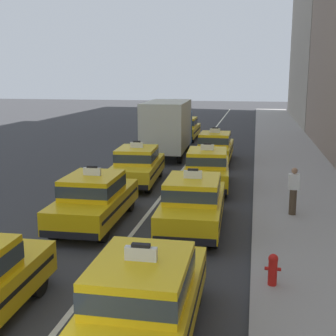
{
  "coord_description": "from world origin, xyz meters",
  "views": [
    {
      "loc": [
        3.57,
        -3.72,
        4.77
      ],
      "look_at": [
        0.38,
        12.65,
        1.3
      ],
      "focal_mm": 48.06,
      "sensor_mm": 36.0,
      "label": 1
    }
  ],
  "objects": [
    {
      "name": "pedestrian_near_crosswalk",
      "position": [
        4.91,
        11.34,
        0.96
      ],
      "size": [
        0.36,
        0.24,
        1.61
      ],
      "color": "#473828",
      "rests_on": "sidewalk_curb"
    },
    {
      "name": "taxi_right_nearest",
      "position": [
        1.74,
        3.36,
        0.88
      ],
      "size": [
        1.87,
        4.58,
        1.96
      ],
      "color": "black",
      "rests_on": "ground"
    },
    {
      "name": "taxi_left_second",
      "position": [
        -1.42,
        9.5,
        0.88
      ],
      "size": [
        1.92,
        4.6,
        1.96
      ],
      "color": "black",
      "rests_on": "ground"
    },
    {
      "name": "fire_hydrant",
      "position": [
        4.08,
        5.89,
        0.55
      ],
      "size": [
        0.36,
        0.22,
        0.73
      ],
      "color": "red",
      "rests_on": "sidewalk_curb"
    },
    {
      "name": "taxi_right_fourth",
      "position": [
        1.43,
        20.81,
        0.88
      ],
      "size": [
        1.84,
        4.57,
        1.96
      ],
      "color": "black",
      "rests_on": "ground"
    },
    {
      "name": "box_truck_left_fourth",
      "position": [
        -1.48,
        22.45,
        1.78
      ],
      "size": [
        2.53,
        7.05,
        3.27
      ],
      "color": "black",
      "rests_on": "ground"
    },
    {
      "name": "taxi_left_fifth",
      "position": [
        -1.55,
        29.26,
        0.88
      ],
      "size": [
        1.87,
        4.58,
        1.96
      ],
      "color": "black",
      "rests_on": "ground"
    },
    {
      "name": "taxi_left_third",
      "position": [
        -1.46,
        15.07,
        0.88
      ],
      "size": [
        2.1,
        4.67,
        1.96
      ],
      "color": "black",
      "rests_on": "ground"
    },
    {
      "name": "lane_stripe_left_right",
      "position": [
        0.0,
        20.0,
        0.0
      ],
      "size": [
        0.14,
        80.0,
        0.01
      ],
      "primitive_type": "cube",
      "color": "silver",
      "rests_on": "ground"
    },
    {
      "name": "sidewalk_curb",
      "position": [
        5.6,
        15.0,
        0.07
      ],
      "size": [
        4.0,
        90.0,
        0.15
      ],
      "primitive_type": "cube",
      "color": "#9E9993",
      "rests_on": "ground"
    },
    {
      "name": "taxi_right_second",
      "position": [
        1.75,
        9.68,
        0.88
      ],
      "size": [
        1.96,
        4.62,
        1.96
      ],
      "color": "black",
      "rests_on": "ground"
    },
    {
      "name": "taxi_right_third",
      "position": [
        1.62,
        15.0,
        0.88
      ],
      "size": [
        2.1,
        4.66,
        1.96
      ],
      "color": "black",
      "rests_on": "ground"
    }
  ]
}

